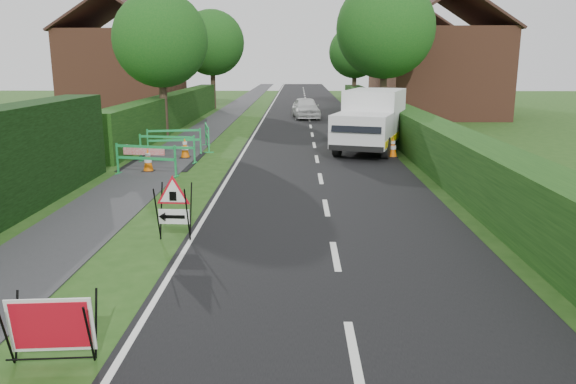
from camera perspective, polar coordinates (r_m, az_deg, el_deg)
name	(u,v)px	position (r m, az deg, el deg)	size (l,w,h in m)	color
ground	(191,276)	(9.69, -9.86, -8.43)	(120.00, 120.00, 0.00)	#204614
road_surface	(307,108)	(43.99, 1.94, 8.58)	(6.00, 90.00, 0.02)	black
footpath	(236,107)	(44.24, -5.28, 8.56)	(2.00, 90.00, 0.02)	#2D2D30
hedge_west_far	(175,127)	(31.78, -11.43, 6.54)	(1.00, 24.00, 1.80)	#14380F
hedge_east	(404,142)	(25.53, 11.66, 4.95)	(1.20, 50.00, 1.50)	#14380F
house_west	(125,70)	(40.60, -16.24, 11.77)	(7.50, 7.40, 7.88)	brown
house_east_a	(442,71)	(37.98, 15.36, 11.77)	(7.50, 7.40, 7.88)	brown
house_east_b	(414,68)	(51.86, 12.64, 12.17)	(7.50, 7.40, 7.88)	brown
tree_nw	(161,40)	(27.61, -12.83, 14.84)	(4.40, 4.40, 6.70)	#2D2116
tree_ne	(385,29)	(31.22, 9.87, 16.01)	(5.20, 5.20, 7.79)	#2D2116
tree_fw	(212,43)	(43.33, -7.74, 14.78)	(4.80, 4.80, 7.24)	#2D2116
tree_fe	(355,52)	(47.07, 6.82, 13.93)	(4.20, 4.20, 6.33)	#2D2116
red_rect_sign	(51,326)	(7.36, -22.93, -12.47)	(1.02, 0.67, 0.83)	black
triangle_sign	(172,203)	(11.37, -11.74, -1.11)	(0.81, 0.81, 1.13)	black
works_van	(371,119)	(22.79, 8.46, 7.34)	(3.54, 5.61, 2.40)	silver
traffic_cone_0	(393,147)	(21.41, 10.60, 4.52)	(0.38, 0.38, 0.79)	black
traffic_cone_1	(374,140)	(23.16, 8.70, 5.23)	(0.38, 0.38, 0.79)	black
traffic_cone_2	(362,135)	(24.82, 7.56, 5.79)	(0.38, 0.38, 0.79)	black
traffic_cone_3	(148,160)	(18.86, -14.04, 3.19)	(0.38, 0.38, 0.79)	black
traffic_cone_4	(185,148)	(21.24, -10.42, 4.46)	(0.38, 0.38, 0.79)	black
ped_barrier_0	(146,156)	(18.17, -14.25, 3.57)	(2.09, 0.81, 1.00)	green
ped_barrier_1	(167,145)	(20.36, -12.18, 4.68)	(2.09, 0.65, 1.00)	green
ped_barrier_2	(174,138)	(22.16, -11.49, 5.39)	(2.09, 0.76, 1.00)	green
ped_barrier_3	(207,134)	(23.27, -8.22, 5.88)	(0.78, 2.09, 1.00)	green
redwhite_plank	(145,164)	(20.36, -14.36, 2.77)	(1.50, 0.04, 0.25)	red
hatchback_car	(306,108)	(35.64, 1.81, 8.55)	(1.55, 3.86, 1.32)	silver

